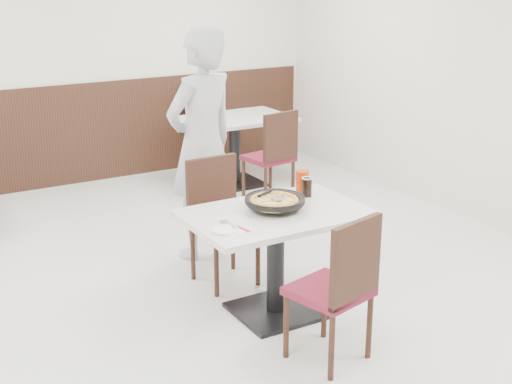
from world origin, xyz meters
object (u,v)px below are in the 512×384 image
pizza_pan (275,204)px  bg_chair_right_near (268,156)px  main_table (275,263)px  bg_chair_right_far (212,131)px  diner_person (202,144)px  pizza (274,203)px  side_plate (225,230)px  cola_glass (307,188)px  red_cup (302,182)px  bg_table_right (235,151)px  chair_near (329,287)px  chair_far (225,224)px

pizza_pan → bg_chair_right_near: bearing=59.7°
pizza_pan → bg_chair_right_near: (1.24, 2.12, -0.32)m
main_table → pizza_pan: size_ratio=3.19×
pizza_pan → bg_chair_right_far: (1.26, 3.42, -0.32)m
diner_person → bg_chair_right_near: (1.20, 0.93, -0.47)m
pizza → side_plate: bearing=-161.0°
cola_glass → red_cup: (0.03, 0.10, 0.02)m
main_table → cola_glass: (0.37, 0.17, 0.44)m
side_plate → bg_table_right: (1.70, 2.97, -0.38)m
pizza_pan → bg_table_right: bearing=66.4°
chair_near → pizza_pan: size_ratio=2.53×
chair_near → side_plate: chair_near is taller
diner_person → bg_table_right: size_ratio=1.57×
cola_glass → diner_person: 1.10m
pizza → cola_glass: bearing=23.3°
chair_far → bg_chair_right_near: bearing=-133.4°
chair_near → bg_chair_right_far: bearing=58.3°
chair_near → diner_person: (0.09, 1.88, 0.47)m
red_cup → chair_near: bearing=-114.5°
diner_person → red_cup: bearing=92.5°
main_table → cola_glass: 0.60m
main_table → bg_chair_right_near: bearing=59.8°
chair_far → cola_glass: bearing=130.4°
chair_near → bg_chair_right_near: 3.09m
cola_glass → bg_chair_right_far: bg_chair_right_far is taller
bg_table_right → bg_chair_right_near: (0.02, -0.67, 0.10)m
chair_near → pizza: size_ratio=2.85×
bg_chair_right_near → main_table: bearing=-128.5°
chair_near → main_table: bearing=73.2°
bg_chair_right_far → chair_far: bearing=41.1°
chair_far → bg_chair_right_far: same height
chair_near → bg_table_right: 3.71m
chair_near → bg_chair_right_far: same height
red_cup → bg_chair_right_far: (0.89, 3.19, -0.35)m
red_cup → bg_table_right: size_ratio=0.13×
chair_near → red_cup: chair_near is taller
side_plate → bg_chair_right_near: bg_chair_right_near is taller
chair_far → side_plate: 0.92m
cola_glass → chair_near: bearing=-115.6°
cola_glass → bg_table_right: size_ratio=0.11×
red_cup → bg_chair_right_far: bearing=74.4°
red_cup → diner_person: diner_person is taller
side_plate → bg_table_right: size_ratio=0.14×
pizza → bg_chair_right_far: bearing=69.5°
chair_near → diner_person: size_ratio=0.50×
cola_glass → diner_person: bearing=106.4°
side_plate → red_cup: bearing=25.8°
bg_table_right → cola_glass: bearing=-108.1°
main_table → red_cup: red_cup is taller
cola_glass → pizza: bearing=-156.7°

